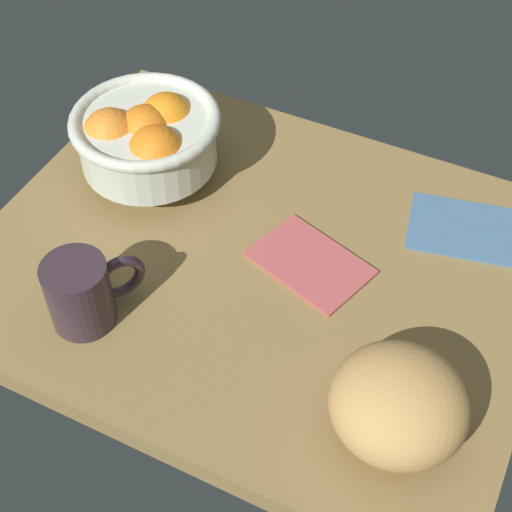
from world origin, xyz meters
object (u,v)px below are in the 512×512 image
(napkin_spare, at_px, (310,262))
(fruit_bowl, at_px, (147,137))
(mug, at_px, (83,292))
(bread_loaf, at_px, (399,404))
(napkin_folded, at_px, (467,228))

(napkin_spare, bearing_deg, fruit_bowl, 169.11)
(napkin_spare, relative_size, mug, 1.32)
(bread_loaf, bearing_deg, napkin_folded, 91.74)
(mug, bearing_deg, bread_loaf, 2.84)
(fruit_bowl, relative_size, napkin_spare, 1.39)
(napkin_folded, relative_size, napkin_spare, 1.05)
(napkin_spare, xyz_separation_m, mug, (-0.19, -0.18, 0.04))
(bread_loaf, bearing_deg, napkin_spare, 134.69)
(bread_loaf, relative_size, napkin_folded, 0.96)
(fruit_bowl, distance_m, napkin_folded, 0.42)
(fruit_bowl, bearing_deg, napkin_folded, 12.36)
(napkin_folded, bearing_deg, mug, -137.43)
(bread_loaf, height_order, napkin_folded, bread_loaf)
(fruit_bowl, height_order, napkin_spare, fruit_bowl)
(fruit_bowl, distance_m, napkin_spare, 0.26)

